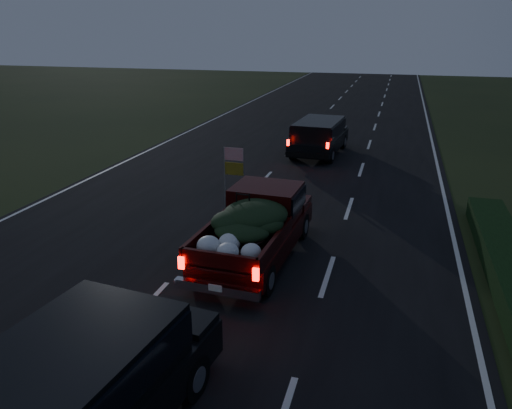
% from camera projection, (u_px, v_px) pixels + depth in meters
% --- Properties ---
extents(ground, '(120.00, 120.00, 0.00)m').
position_uv_depth(ground, '(145.00, 307.00, 10.80)').
color(ground, black).
rests_on(ground, ground).
extents(road_asphalt, '(14.00, 120.00, 0.02)m').
position_uv_depth(road_asphalt, '(145.00, 307.00, 10.80)').
color(road_asphalt, black).
rests_on(road_asphalt, ground).
extents(pickup_truck, '(2.11, 5.01, 2.59)m').
position_uv_depth(pickup_truck, '(256.00, 223.00, 12.84)').
color(pickup_truck, '#310706').
rests_on(pickup_truck, ground).
extents(lead_suv, '(2.25, 4.78, 1.34)m').
position_uv_depth(lead_suv, '(319.00, 134.00, 23.42)').
color(lead_suv, black).
rests_on(lead_suv, ground).
extents(rear_suv, '(2.66, 5.26, 1.45)m').
position_uv_depth(rear_suv, '(61.00, 398.00, 6.59)').
color(rear_suv, black).
rests_on(rear_suv, ground).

